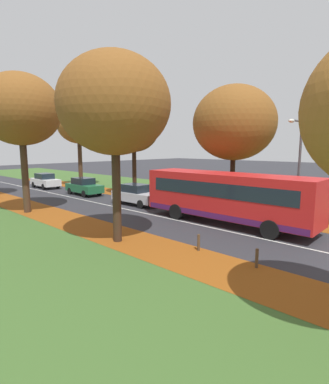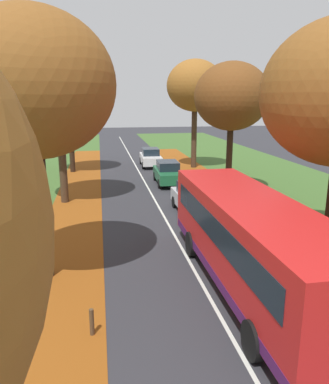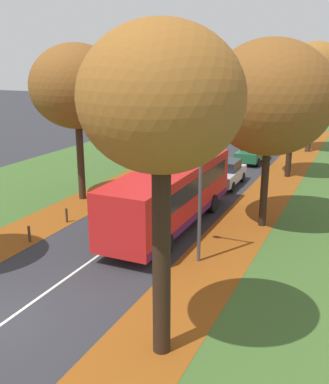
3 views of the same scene
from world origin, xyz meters
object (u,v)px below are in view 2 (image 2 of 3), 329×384
object	(u,v)px
car_green_following	(168,173)
car_white_third_in_line	(151,157)
tree_left_far	(68,91)
tree_right_mid	(232,97)
car_silver_lead	(194,199)
bus	(251,239)
tree_left_mid	(57,81)
tree_left_near	(33,85)
bollard_fifth	(92,322)
tree_right_far	(195,86)

from	to	relation	value
car_green_following	car_white_third_in_line	size ratio (longest dim) A/B	1.00
car_green_following	tree_left_far	bearing A→B (deg)	140.65
tree_right_mid	car_silver_lead	world-z (taller)	tree_right_mid
bus	car_silver_lead	xyz separation A→B (m)	(0.26, 8.27, -0.89)
tree_left_mid	car_white_third_in_line	size ratio (longest dim) A/B	2.20
car_green_following	bus	bearing A→B (deg)	-90.70
tree_left_near	bollard_fifth	size ratio (longest dim) A/B	11.75
tree_right_far	tree_left_mid	bearing A→B (deg)	-136.21
tree_left_far	car_silver_lead	distance (m)	16.02
tree_right_mid	tree_right_far	world-z (taller)	tree_right_far
tree_left_far	car_silver_lead	bearing A→B (deg)	-61.43
car_white_third_in_line	tree_left_far	bearing A→B (deg)	-166.76
tree_left_near	tree_left_mid	bearing A→B (deg)	91.30
tree_left_mid	tree_right_mid	bearing A→B (deg)	2.17
tree_left_mid	bollard_fifth	bearing A→B (deg)	-82.43
tree_left_far	bus	size ratio (longest dim) A/B	0.85
tree_left_near	tree_right_far	size ratio (longest dim) A/B	0.94
bollard_fifth	car_green_following	size ratio (longest dim) A/B	0.17
tree_left_near	bus	distance (m)	8.29
tree_left_far	bus	distance (m)	23.00
tree_left_far	car_green_following	distance (m)	10.80
tree_right_mid	bollard_fifth	distance (m)	17.19
tree_right_far	bollard_fifth	bearing A→B (deg)	-110.19
tree_right_far	tree_left_near	bearing A→B (deg)	-117.27
bus	tree_left_mid	bearing A→B (deg)	119.81
car_silver_lead	car_white_third_in_line	size ratio (longest dim) A/B	0.99
bus	car_white_third_in_line	world-z (taller)	bus
tree_left_mid	tree_right_mid	xyz separation A→B (m)	(10.27, 0.39, -0.85)
tree_left_far	tree_right_mid	world-z (taller)	tree_left_far
tree_right_mid	car_white_third_in_line	xyz separation A→B (m)	(-3.59, 10.85, -5.28)
tree_left_far	tree_right_mid	xyz separation A→B (m)	(10.41, -9.24, -0.45)
tree_left_near	bollard_fifth	bearing A→B (deg)	-66.93
bollard_fifth	tree_right_far	bearing A→B (deg)	69.81
tree_right_mid	bus	size ratio (longest dim) A/B	0.79
tree_left_far	car_white_third_in_line	xyz separation A→B (m)	(6.82, 1.61, -5.73)
tree_right_mid	bollard_fifth	world-z (taller)	tree_right_mid
tree_left_near	tree_left_far	bearing A→B (deg)	91.08
tree_left_near	tree_right_mid	distance (m)	14.28
tree_left_mid	car_green_following	bearing A→B (deg)	28.90
tree_right_far	car_green_following	xyz separation A→B (m)	(-3.44, -6.12, -6.20)
car_silver_lead	car_white_third_in_line	distance (m)	14.75
tree_left_mid	bus	xyz separation A→B (m)	(6.75, -11.77, -5.24)
bus	car_silver_lead	distance (m)	8.32
tree_left_near	tree_right_mid	bearing A→B (deg)	45.26
bollard_fifth	car_white_third_in_line	xyz separation A→B (m)	(4.90, 24.66, 0.44)
bollard_fifth	bus	distance (m)	5.39
car_silver_lead	car_green_following	xyz separation A→B (m)	(-0.07, 7.33, 0.00)
car_silver_lead	tree_left_far	bearing A→B (deg)	118.57
car_white_third_in_line	tree_right_far	bearing A→B (deg)	-19.21
tree_left_far	car_green_following	bearing A→B (deg)	-39.35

